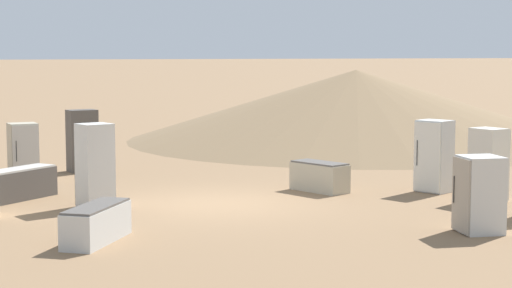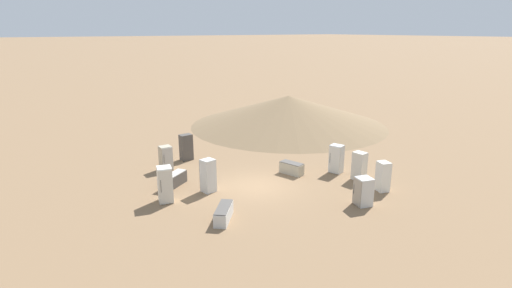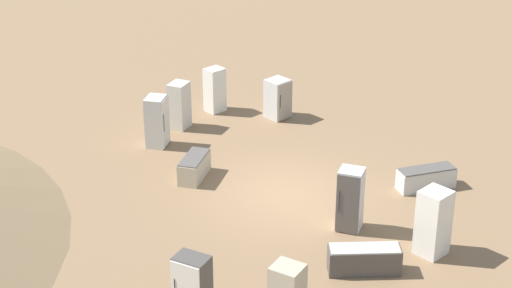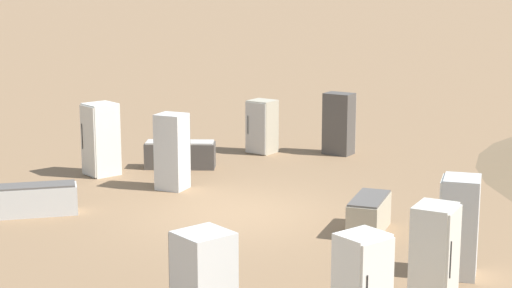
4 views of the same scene
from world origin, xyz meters
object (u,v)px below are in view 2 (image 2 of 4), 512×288
at_px(discarded_fridge_1, 224,213).
at_px(discarded_fridge_7, 186,147).
at_px(discarded_fridge_5, 363,192).
at_px(discarded_fridge_8, 359,166).
at_px(discarded_fridge_2, 208,176).
at_px(discarded_fridge_3, 383,176).
at_px(discarded_fridge_4, 174,180).
at_px(discarded_fridge_0, 292,168).
at_px(discarded_fridge_9, 336,159).
at_px(discarded_fridge_10, 165,185).
at_px(discarded_fridge_6, 166,158).

distance_m(discarded_fridge_1, discarded_fridge_7, 9.37).
distance_m(discarded_fridge_5, discarded_fridge_8, 3.58).
distance_m(discarded_fridge_2, discarded_fridge_3, 9.39).
bearing_deg(discarded_fridge_4, discarded_fridge_5, 8.77).
relative_size(discarded_fridge_0, discarded_fridge_3, 0.95).
relative_size(discarded_fridge_8, discarded_fridge_9, 0.96).
bearing_deg(discarded_fridge_8, discarded_fridge_7, -149.88).
height_order(discarded_fridge_7, discarded_fridge_10, discarded_fridge_10).
height_order(discarded_fridge_1, discarded_fridge_3, discarded_fridge_3).
height_order(discarded_fridge_4, discarded_fridge_7, discarded_fridge_7).
bearing_deg(discarded_fridge_4, discarded_fridge_2, 2.21).
bearing_deg(discarded_fridge_0, discarded_fridge_10, 161.79).
xyz_separation_m(discarded_fridge_3, discarded_fridge_4, (7.07, 8.97, -0.46)).
xyz_separation_m(discarded_fridge_1, discarded_fridge_4, (5.14, 0.19, 0.03)).
xyz_separation_m(discarded_fridge_4, discarded_fridge_10, (-1.72, 1.18, 0.57)).
bearing_deg(discarded_fridge_0, discarded_fridge_5, -104.11).
bearing_deg(discarded_fridge_9, discarded_fridge_1, 82.31).
bearing_deg(discarded_fridge_2, discarded_fridge_4, 113.91).
bearing_deg(discarded_fridge_8, discarded_fridge_1, -96.32).
bearing_deg(discarded_fridge_1, discarded_fridge_8, -138.04).
bearing_deg(discarded_fridge_1, discarded_fridge_10, -25.90).
bearing_deg(discarded_fridge_9, discarded_fridge_3, 161.47).
relative_size(discarded_fridge_2, discarded_fridge_4, 0.97).
relative_size(discarded_fridge_1, discarded_fridge_2, 0.94).
bearing_deg(discarded_fridge_2, discarded_fridge_10, 168.00).
bearing_deg(discarded_fridge_5, discarded_fridge_6, 46.00).
relative_size(discarded_fridge_2, discarded_fridge_7, 1.04).
relative_size(discarded_fridge_2, discarded_fridge_10, 0.98).
height_order(discarded_fridge_2, discarded_fridge_3, discarded_fridge_2).
bearing_deg(discarded_fridge_0, discarded_fridge_8, -63.30).
bearing_deg(discarded_fridge_4, discarded_fridge_8, 28.44).
height_order(discarded_fridge_6, discarded_fridge_10, discarded_fridge_10).
height_order(discarded_fridge_8, discarded_fridge_9, discarded_fridge_9).
relative_size(discarded_fridge_5, discarded_fridge_7, 0.82).
relative_size(discarded_fridge_0, discarded_fridge_9, 0.90).
height_order(discarded_fridge_0, discarded_fridge_10, discarded_fridge_10).
relative_size(discarded_fridge_1, discarded_fridge_9, 0.98).
height_order(discarded_fridge_5, discarded_fridge_6, discarded_fridge_6).
bearing_deg(discarded_fridge_9, discarded_fridge_0, 42.48).
distance_m(discarded_fridge_1, discarded_fridge_10, 3.74).
xyz_separation_m(discarded_fridge_2, discarded_fridge_8, (-3.41, -8.03, -0.08)).
bearing_deg(discarded_fridge_3, discarded_fridge_1, -84.95).
relative_size(discarded_fridge_4, discarded_fridge_10, 1.01).
height_order(discarded_fridge_5, discarded_fridge_7, discarded_fridge_7).
bearing_deg(discarded_fridge_10, discarded_fridge_2, -165.83).
xyz_separation_m(discarded_fridge_1, discarded_fridge_10, (3.43, 1.37, 0.59)).
relative_size(discarded_fridge_0, discarded_fridge_4, 0.84).
xyz_separation_m(discarded_fridge_6, discarded_fridge_8, (-7.99, -8.52, 0.07)).
bearing_deg(discarded_fridge_4, discarded_fridge_7, 113.83).
distance_m(discarded_fridge_3, discarded_fridge_7, 12.67).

